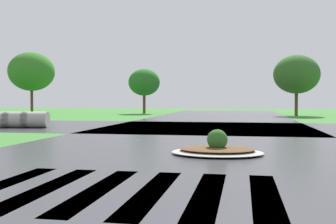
% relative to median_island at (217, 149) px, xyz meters
% --- Properties ---
extents(asphalt_roadway, '(10.93, 80.00, 0.01)m').
position_rel_median_island_xyz_m(asphalt_roadway, '(-1.22, 1.43, -0.14)').
color(asphalt_roadway, '#35353A').
rests_on(asphalt_roadway, ground).
extents(asphalt_cross_road, '(90.00, 9.83, 0.01)m').
position_rel_median_island_xyz_m(asphalt_cross_road, '(-1.22, 10.39, -0.14)').
color(asphalt_cross_road, '#35353A').
rests_on(asphalt_cross_road, ground).
extents(crosswalk_stripes, '(4.95, 3.48, 0.01)m').
position_rel_median_island_xyz_m(crosswalk_stripes, '(-1.22, -4.67, -0.14)').
color(crosswalk_stripes, white).
rests_on(crosswalk_stripes, ground).
extents(median_island, '(2.49, 1.98, 0.68)m').
position_rel_median_island_xyz_m(median_island, '(0.00, 0.00, 0.00)').
color(median_island, '#9E9B93').
rests_on(median_island, ground).
extents(drainage_pipe_stack, '(3.32, 1.31, 0.84)m').
position_rel_median_island_xyz_m(drainage_pipe_stack, '(-10.88, 8.41, 0.28)').
color(drainage_pipe_stack, '#9E9B93').
rests_on(drainage_pipe_stack, ground).
extents(background_treeline, '(41.56, 6.03, 6.29)m').
position_rel_median_island_xyz_m(background_treeline, '(-6.38, 27.64, 3.71)').
color(background_treeline, '#4C3823').
rests_on(background_treeline, ground).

